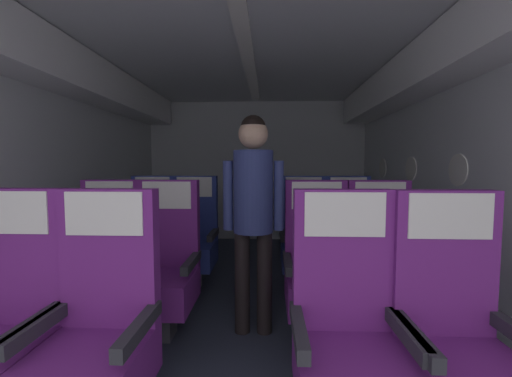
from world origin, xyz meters
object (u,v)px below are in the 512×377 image
at_px(seat_a_left_aisle, 97,336).
at_px(seat_c_right_window, 304,241).
at_px(seat_a_right_window, 347,340).
at_px(flight_attendant, 253,201).
at_px(seat_a_left_window, 0,332).
at_px(seat_c_right_aisle, 350,241).
at_px(seat_a_right_aisle, 457,346).
at_px(seat_b_right_window, 317,271).
at_px(seat_b_left_aisle, 164,270).
at_px(seat_c_left_window, 150,239).
at_px(seat_c_left_aisle, 193,240).
at_px(seat_b_right_aisle, 383,271).
at_px(seat_b_left_window, 106,268).

xyz_separation_m(seat_a_left_aisle, seat_c_right_window, (1.10, 1.83, 0.00)).
relative_size(seat_a_right_window, flight_attendant, 0.71).
bearing_deg(seat_a_left_window, seat_c_right_window, 49.47).
distance_m(seat_c_right_window, flight_attendant, 1.12).
distance_m(seat_a_left_aisle, seat_c_right_aisle, 2.40).
relative_size(seat_a_right_aisle, seat_a_right_window, 1.00).
bearing_deg(seat_a_left_window, seat_b_right_window, 30.32).
distance_m(seat_b_left_aisle, seat_c_left_window, 1.03).
xyz_separation_m(seat_a_right_aisle, flight_attendant, (-0.90, 0.95, 0.49)).
distance_m(seat_a_left_aisle, seat_c_left_aisle, 1.81).
bearing_deg(seat_c_right_aisle, seat_b_right_aisle, -89.56).
height_order(seat_a_left_aisle, seat_b_left_window, same).
height_order(seat_b_right_aisle, seat_c_left_window, same).
distance_m(seat_a_left_aisle, seat_c_right_window, 2.14).
height_order(seat_b_left_window, seat_b_left_aisle, same).
distance_m(seat_a_left_window, seat_a_left_aisle, 0.45).
distance_m(seat_b_left_window, seat_c_right_window, 1.78).
bearing_deg(seat_b_right_window, seat_c_right_aisle, 63.73).
bearing_deg(seat_c_left_aisle, flight_attendant, -53.51).
bearing_deg(seat_c_left_window, seat_b_right_aisle, -24.42).
distance_m(seat_b_right_aisle, seat_c_left_window, 2.20).
distance_m(seat_a_right_aisle, seat_a_right_window, 0.45).
relative_size(seat_a_left_window, seat_c_left_window, 1.00).
relative_size(seat_c_right_window, flight_attendant, 0.71).
xyz_separation_m(seat_c_right_aisle, flight_attendant, (-0.91, -0.89, 0.49)).
bearing_deg(seat_c_right_aisle, seat_b_left_aisle, -149.05).
bearing_deg(flight_attendant, seat_a_left_aisle, -132.96).
xyz_separation_m(seat_b_right_window, seat_c_left_window, (-1.54, 0.91, 0.00)).
bearing_deg(seat_c_left_aisle, seat_b_left_window, -116.08).
xyz_separation_m(seat_b_right_window, seat_c_right_aisle, (0.45, 0.91, 0.00)).
xyz_separation_m(seat_a_right_aisle, seat_b_left_aisle, (-1.54, 0.92, 0.00)).
height_order(seat_c_left_window, seat_c_right_window, same).
xyz_separation_m(seat_b_left_window, seat_c_right_aisle, (1.99, 0.91, 0.00)).
height_order(seat_b_left_aisle, seat_c_left_aisle, same).
bearing_deg(seat_a_right_aisle, seat_a_left_aisle, 179.58).
distance_m(seat_a_left_window, seat_c_left_window, 1.82).
height_order(seat_a_right_aisle, seat_c_left_window, same).
distance_m(seat_b_left_aisle, seat_c_right_aisle, 1.81).
xyz_separation_m(seat_a_right_aisle, seat_c_right_window, (-0.44, 1.84, 0.00)).
distance_m(seat_a_left_window, seat_b_right_window, 1.80).
bearing_deg(seat_c_right_window, seat_b_right_window, -90.17).
relative_size(seat_b_left_window, flight_attendant, 0.71).
relative_size(seat_b_right_window, seat_c_right_aisle, 1.00).
height_order(seat_a_right_window, flight_attendant, flight_attendant).
bearing_deg(seat_a_left_aisle, seat_a_right_window, 0.90).
bearing_deg(seat_b_right_window, seat_c_right_window, 89.83).
xyz_separation_m(seat_a_left_window, seat_b_right_aisle, (2.01, 0.91, 0.00)).
bearing_deg(flight_attendant, seat_a_left_window, -148.54).
relative_size(seat_a_left_window, seat_c_left_aisle, 1.00).
xyz_separation_m(seat_a_right_window, flight_attendant, (-0.45, 0.93, 0.49)).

